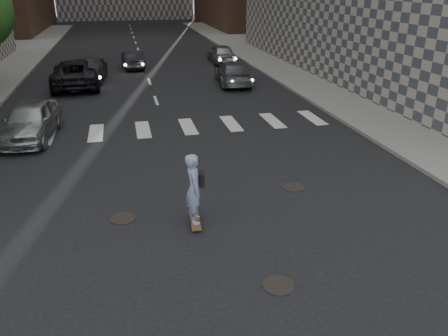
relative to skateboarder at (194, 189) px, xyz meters
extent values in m
plane|color=black|center=(0.11, -0.46, -1.06)|extent=(160.00, 160.00, 0.00)
cube|color=gray|center=(14.61, 19.54, -0.98)|extent=(13.00, 80.00, 0.15)
cube|color=black|center=(11.31, 13.54, 0.94)|extent=(0.30, 18.00, 4.00)
cylinder|color=black|center=(1.31, -2.96, -1.05)|extent=(0.70, 0.70, 0.02)
cylinder|color=black|center=(-1.89, 0.74, -1.05)|extent=(0.70, 0.70, 0.02)
cylinder|color=black|center=(3.41, 1.54, -1.05)|extent=(0.70, 0.70, 0.02)
cube|color=brown|center=(0.00, 0.00, -0.96)|extent=(0.33, 1.03, 0.02)
cylinder|color=green|center=(-0.12, -0.35, -1.03)|extent=(0.04, 0.07, 0.07)
cylinder|color=green|center=(0.06, -0.37, -1.03)|extent=(0.04, 0.07, 0.07)
cylinder|color=green|center=(-0.06, 0.37, -1.03)|extent=(0.04, 0.07, 0.07)
cylinder|color=green|center=(0.12, 0.35, -1.03)|extent=(0.04, 0.07, 0.07)
imported|color=#98A8DD|center=(0.00, 0.00, 0.00)|extent=(0.51, 0.73, 1.91)
cube|color=black|center=(0.20, 0.04, 0.24)|extent=(0.14, 0.32, 0.36)
imported|color=#ACAFB3|center=(-5.39, 8.41, -0.30)|extent=(2.24, 4.61, 1.51)
imported|color=black|center=(-3.51, 19.54, -0.32)|extent=(1.99, 4.61, 1.48)
imported|color=slate|center=(5.24, 16.63, -0.36)|extent=(2.45, 5.02, 1.41)
imported|color=black|center=(-4.36, 18.05, -0.24)|extent=(3.00, 6.02, 1.64)
imported|color=#A0A1A7|center=(6.23, 24.36, -0.33)|extent=(1.81, 4.30, 1.45)
imported|color=black|center=(-0.71, 23.54, -0.41)|extent=(1.69, 4.05, 1.30)
camera|label=1|loc=(-1.56, -10.10, 4.96)|focal=35.00mm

